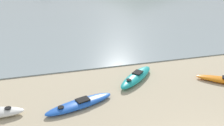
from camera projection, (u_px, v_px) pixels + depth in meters
name	position (u px, v px, depth m)	size (l,w,h in m)	color
kayak_on_sand_3	(136.00, 77.00, 13.24)	(2.65, 2.56, 0.40)	teal
kayak_on_sand_4	(80.00, 104.00, 10.97)	(3.14, 1.65, 0.30)	blue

